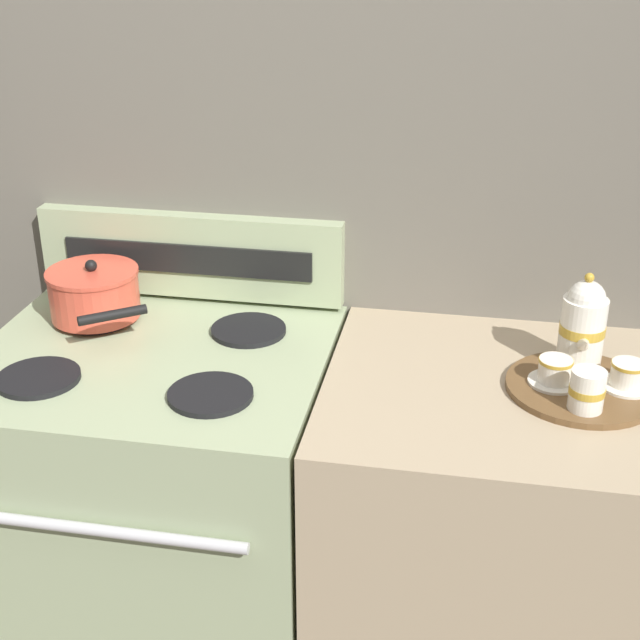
{
  "coord_description": "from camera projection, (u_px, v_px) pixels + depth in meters",
  "views": [
    {
      "loc": [
        0.32,
        -1.64,
        1.84
      ],
      "look_at": [
        0.0,
        0.08,
        1.01
      ],
      "focal_mm": 50.0,
      "sensor_mm": 36.0,
      "label": 1
    }
  ],
  "objects": [
    {
      "name": "teapot",
      "position": [
        583.0,
        324.0,
        1.86
      ],
      "size": [
        0.1,
        0.15,
        0.21
      ],
      "color": "white",
      "rests_on": "serving_tray"
    },
    {
      "name": "control_panel",
      "position": [
        190.0,
        255.0,
        2.19
      ],
      "size": [
        0.76,
        0.05,
        0.21
      ],
      "color": "#9EAD84",
      "rests_on": "stove"
    },
    {
      "name": "stove",
      "position": [
        165.0,
        523.0,
        2.16
      ],
      "size": [
        0.78,
        0.7,
        0.94
      ],
      "color": "#9EAD84",
      "rests_on": "ground"
    },
    {
      "name": "saucepan",
      "position": [
        94.0,
        293.0,
        2.1
      ],
      "size": [
        0.28,
        0.31,
        0.14
      ],
      "color": "#D14C38",
      "rests_on": "stove"
    },
    {
      "name": "serving_tray",
      "position": [
        581.0,
        388.0,
        1.82
      ],
      "size": [
        0.3,
        0.3,
        0.01
      ],
      "color": "brown",
      "rests_on": "side_counter"
    },
    {
      "name": "teacup_right",
      "position": [
        555.0,
        371.0,
        1.81
      ],
      "size": [
        0.11,
        0.11,
        0.06
      ],
      "color": "white",
      "rests_on": "serving_tray"
    },
    {
      "name": "teacup_left",
      "position": [
        627.0,
        375.0,
        1.8
      ],
      "size": [
        0.11,
        0.11,
        0.06
      ],
      "color": "white",
      "rests_on": "serving_tray"
    },
    {
      "name": "side_counter",
      "position": [
        482.0,
        562.0,
        2.04
      ],
      "size": [
        0.72,
        0.67,
        0.93
      ],
      "color": "tan",
      "rests_on": "ground"
    },
    {
      "name": "creamer_jug",
      "position": [
        587.0,
        390.0,
        1.71
      ],
      "size": [
        0.07,
        0.07,
        0.08
      ],
      "color": "white",
      "rests_on": "serving_tray"
    },
    {
      "name": "wall_back",
      "position": [
        341.0,
        236.0,
        2.15
      ],
      "size": [
        6.0,
        0.05,
        2.2
      ],
      "color": "#666056",
      "rests_on": "ground"
    }
  ]
}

